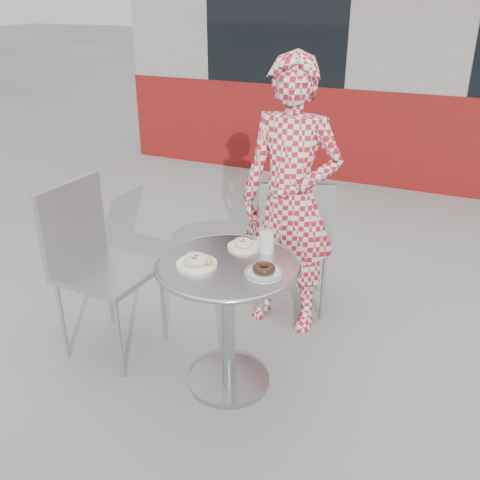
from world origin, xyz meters
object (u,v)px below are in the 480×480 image
at_px(chair_far, 293,267).
at_px(seated_person, 290,199).
at_px(plate_checker, 264,271).
at_px(milk_cup, 267,241).
at_px(bistro_table, 228,295).
at_px(chair_left, 111,302).
at_px(plate_far, 244,244).
at_px(plate_near, 197,261).

distance_m(chair_far, seated_person, 0.57).
bearing_deg(seated_person, chair_far, 100.13).
bearing_deg(plate_checker, chair_far, 100.14).
height_order(seated_person, milk_cup, seated_person).
distance_m(bistro_table, milk_cup, 0.33).
bearing_deg(chair_left, chair_far, -38.94).
height_order(chair_left, plate_far, chair_left).
distance_m(bistro_table, seated_person, 0.76).
distance_m(bistro_table, chair_far, 0.93).
bearing_deg(plate_far, bistro_table, -89.10).
relative_size(plate_far, plate_near, 0.84).
bearing_deg(bistro_table, chair_far, 87.70).
bearing_deg(milk_cup, chair_far, 97.08).
bearing_deg(bistro_table, plate_near, -147.36).
bearing_deg(plate_near, bistro_table, 32.64).
height_order(bistro_table, plate_checker, plate_checker).
xyz_separation_m(chair_far, plate_near, (-0.16, -0.97, 0.46)).
height_order(bistro_table, chair_left, chair_left).
height_order(bistro_table, seated_person, seated_person).
bearing_deg(bistro_table, plate_checker, -8.76).
bearing_deg(seated_person, plate_near, -101.14).
height_order(chair_far, seated_person, seated_person).
height_order(chair_far, plate_far, chair_far).
relative_size(chair_left, plate_checker, 5.33).
bearing_deg(chair_left, plate_far, -73.51).
distance_m(plate_checker, milk_cup, 0.24).
height_order(chair_far, milk_cup, chair_far).
relative_size(chair_far, plate_checker, 4.95).
xyz_separation_m(chair_left, plate_checker, (0.95, -0.04, 0.43)).
distance_m(plate_far, plate_near, 0.30).
height_order(chair_far, plate_checker, chair_far).
bearing_deg(plate_near, chair_left, 171.70).
bearing_deg(seated_person, chair_left, -137.36).
distance_m(bistro_table, plate_checker, 0.28).
bearing_deg(plate_far, plate_near, -113.71).
relative_size(chair_far, seated_person, 0.56).
bearing_deg(plate_checker, seated_person, 100.66).
bearing_deg(chair_left, bistro_table, -88.13).
xyz_separation_m(bistro_table, plate_near, (-0.12, -0.08, 0.20)).
relative_size(plate_near, milk_cup, 1.58).
relative_size(bistro_table, milk_cup, 5.79).
bearing_deg(chair_far, plate_far, 66.10).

